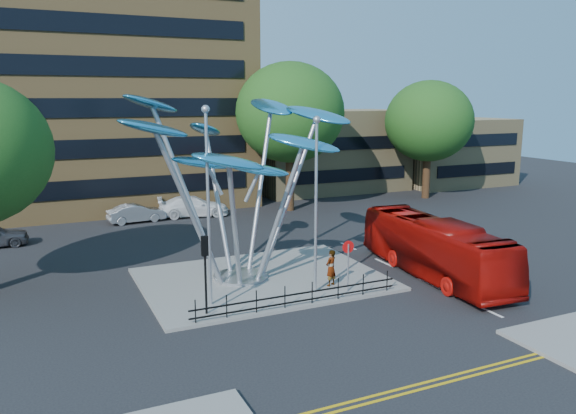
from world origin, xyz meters
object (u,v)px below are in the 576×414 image
street_lamp_left (208,190)px  red_bus (434,248)px  street_lamp_right (316,189)px  parked_car_right (193,206)px  tree_far (429,121)px  traffic_light_island (205,258)px  no_entry_sign_island (348,257)px  parked_car_mid (136,213)px  leaf_sculpture (236,147)px  pedestrian (331,268)px  tree_right (290,113)px

street_lamp_left → red_bus: bearing=-2.5°
street_lamp_right → parked_car_right: bearing=91.3°
tree_far → red_bus: (-14.49, -19.02, -5.58)m
tree_far → parked_car_right: 22.86m
traffic_light_island → no_entry_sign_island: bearing=0.1°
street_lamp_right → parked_car_mid: bearing=104.1°
traffic_light_island → red_bus: (12.51, 0.48, -1.09)m
tree_far → street_lamp_right: bearing=-138.5°
red_bus → parked_car_mid: 23.05m
leaf_sculpture → street_lamp_right: bearing=-55.1°
red_bus → parked_car_mid: red_bus is taller
leaf_sculpture → tree_far: bearing=32.5°
red_bus → pedestrian: size_ratio=6.07×
leaf_sculpture → pedestrian: bearing=-40.9°
red_bus → parked_car_right: bearing=115.3°
no_entry_sign_island → parked_car_right: 20.60m
street_lamp_left → street_lamp_right: size_ratio=1.06×
street_lamp_left → red_bus: street_lamp_left is taller
tree_far → pedestrian: size_ratio=6.00×
leaf_sculpture → pedestrian: 7.60m
pedestrian → parked_car_right: size_ratio=0.33×
street_lamp_right → parked_car_mid: street_lamp_right is taller
traffic_light_island → parked_car_right: 21.19m
leaf_sculpture → pedestrian: (3.69, -3.19, -5.82)m
tree_right → traffic_light_island: bearing=-123.7°
no_entry_sign_island → traffic_light_island: bearing=-179.9°
tree_right → leaf_sculpture: (-10.07, -15.32, -1.16)m
tree_far → street_lamp_right: 28.76m
pedestrian → red_bus: bearing=150.2°
no_entry_sign_island → street_lamp_right: bearing=162.1°
no_entry_sign_island → red_bus: red_bus is taller
tree_right → red_bus: tree_right is taller
no_entry_sign_island → parked_car_right: no_entry_sign_island is taller
red_bus → leaf_sculpture: bearing=163.7°
street_lamp_right → no_entry_sign_island: size_ratio=3.39×
parked_car_mid → leaf_sculpture: bearing=-177.0°
no_entry_sign_island → red_bus: 5.54m
red_bus → parked_car_right: (-7.46, 20.02, -0.73)m
parked_car_right → traffic_light_island: bearing=175.7°
street_lamp_left → traffic_light_island: size_ratio=2.57×
street_lamp_left → traffic_light_island: (-0.50, -1.00, -2.74)m
leaf_sculpture → street_lamp_left: size_ratio=1.45×
parked_car_mid → tree_right: bearing=-98.5°
no_entry_sign_island → pedestrian: 1.29m
tree_far → leaf_sculpture: size_ratio=0.85×
street_lamp_left → traffic_light_island: 2.96m
traffic_light_island → tree_right: bearing=56.3°
street_lamp_left → parked_car_mid: (0.05, 19.16, -4.66)m
street_lamp_right → traffic_light_island: 6.05m
parked_car_right → no_entry_sign_island: bearing=-165.0°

